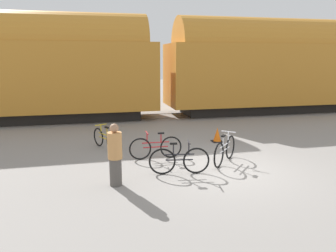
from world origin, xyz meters
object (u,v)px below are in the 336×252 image
Objects in this scene: bicycle_black at (179,160)px; person_in_tan at (115,155)px; bicycle_yellow at (105,139)px; traffic_cone at (217,135)px; bicycle_maroon at (156,147)px; bicycle_silver at (225,150)px; freight_train at (162,65)px.

bicycle_black is 1.88m from person_in_tan.
bicycle_yellow is 4.26m from traffic_cone.
bicycle_black is at bearing 48.80° from person_in_tan.
bicycle_maroon is (-0.37, 1.54, -0.02)m from bicycle_black.
bicycle_yellow is at bearing 134.23° from bicycle_maroon.
bicycle_silver is 2.62m from traffic_cone.
bicycle_maroon reaches higher than bicycle_yellow.
bicycle_yellow is 2.71× the size of traffic_cone.
bicycle_black reaches higher than bicycle_yellow.
bicycle_silver is (3.52, -2.47, 0.04)m from bicycle_yellow.
bicycle_black is 1.74m from bicycle_silver.
bicycle_silver is 0.84× the size of person_in_tan.
bicycle_maroon is 2.18m from bicycle_silver.
bicycle_maroon is at bearing -103.50° from freight_train.
freight_train reaches higher than bicycle_maroon.
bicycle_yellow is 4.30m from bicycle_silver.
person_in_tan is at bearing -162.54° from bicycle_silver.
freight_train is at bearing 91.03° from bicycle_silver.
traffic_cone is (2.36, 3.14, -0.14)m from bicycle_black.
freight_train is 16.48× the size of bicycle_yellow.
bicycle_yellow is at bearing -179.56° from traffic_cone.
freight_train is 44.65× the size of traffic_cone.
person_in_tan reaches higher than bicycle_black.
bicycle_yellow is at bearing 127.03° from person_in_tan.
traffic_cone is at bearing 0.44° from bicycle_yellow.
bicycle_yellow is at bearing -118.99° from freight_train.
traffic_cone is (4.14, 3.57, -0.54)m from person_in_tan.
bicycle_black is at bearing -99.05° from freight_train.
bicycle_maroon is at bearing 103.62° from bicycle_black.
freight_train is 15.34× the size of person_in_tan.
bicycle_black is at bearing -76.38° from bicycle_maroon.
freight_train is 8.89m from bicycle_silver.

